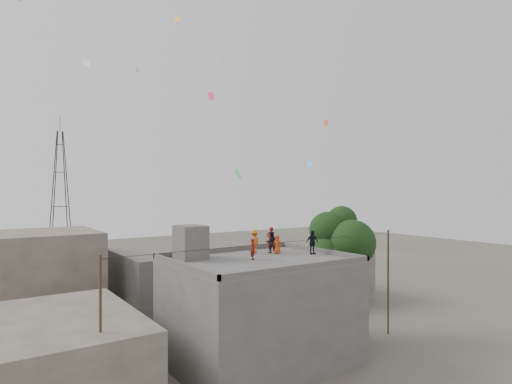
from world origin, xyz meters
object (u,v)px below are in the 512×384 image
Objects in this scene: transmission_tower at (60,199)px; person_dark_adult at (312,242)px; stair_head_box at (191,242)px; person_red_adult at (271,239)px; tree at (340,249)px.

person_dark_adult is at bearing -78.64° from transmission_tower.
stair_head_box is 1.22× the size of person_red_adult.
stair_head_box is 5.94m from person_red_adult.
stair_head_box reaches higher than person_red_adult.
stair_head_box is at bearing 23.09° from person_red_adult.
tree is 5.55× the size of person_red_adult.
transmission_tower is (-0.80, 37.40, 1.97)m from stair_head_box.
person_red_adult is (6.73, -37.47, -2.15)m from transmission_tower.
person_red_adult is at bearing -79.81° from transmission_tower.
stair_head_box is at bearing 165.76° from person_dark_adult.
person_dark_adult is (7.27, -2.74, -0.23)m from stair_head_box.
transmission_tower is at bearing 91.23° from stair_head_box.
person_red_adult is at bearing 122.90° from person_dark_adult.
person_red_adult is at bearing -0.65° from stair_head_box.
tree reaches higher than person_red_adult.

